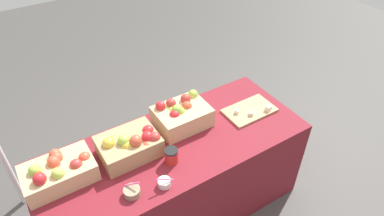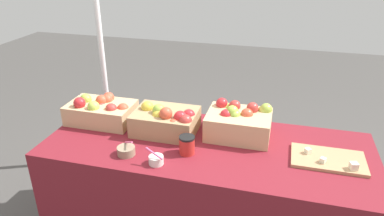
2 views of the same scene
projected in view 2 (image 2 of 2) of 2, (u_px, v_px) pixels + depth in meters
name	position (u px, v px, depth m)	size (l,w,h in m)	color
table	(206.00, 194.00, 2.24)	(1.90, 0.76, 0.74)	maroon
apple_crate_left	(101.00, 111.00, 2.31)	(0.42, 0.26, 0.19)	tan
apple_crate_middle	(166.00, 120.00, 2.18)	(0.38, 0.29, 0.20)	tan
apple_crate_right	(239.00, 122.00, 2.14)	(0.38, 0.28, 0.20)	tan
cutting_board_front	(328.00, 159.00, 1.91)	(0.39, 0.24, 0.06)	tan
sample_bowl_near	(156.00, 160.00, 1.88)	(0.10, 0.08, 0.10)	silver
sample_bowl_mid	(126.00, 151.00, 1.97)	(0.10, 0.10, 0.10)	gray
coffee_cup	(187.00, 145.00, 1.97)	(0.09, 0.09, 0.11)	red
tent_pole	(102.00, 59.00, 2.88)	(0.04, 0.04, 1.90)	white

